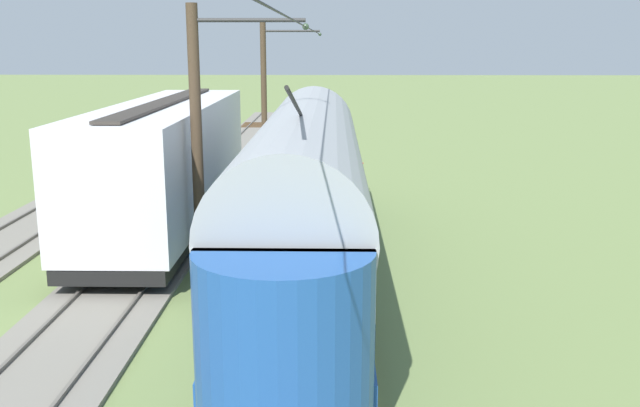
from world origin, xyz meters
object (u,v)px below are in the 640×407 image
at_px(boxcar_adjacent, 168,161).
at_px(catenary_pole_mid_near, 200,136).
at_px(catenary_pole_foreground, 266,90).
at_px(vintage_streetcar, 306,189).
at_px(switch_stand, 359,176).

bearing_deg(boxcar_adjacent, catenary_pole_mid_near, 113.46).
distance_m(catenary_pole_foreground, catenary_pole_mid_near, 17.04).
relative_size(vintage_streetcar, catenary_pole_foreground, 2.66).
height_order(boxcar_adjacent, catenary_pole_mid_near, catenary_pole_mid_near).
bearing_deg(vintage_streetcar, switch_stand, -99.44).
relative_size(catenary_pole_foreground, switch_stand, 5.40).
bearing_deg(boxcar_adjacent, vintage_streetcar, 133.96).
height_order(catenary_pole_mid_near, switch_stand, catenary_pole_mid_near).
distance_m(vintage_streetcar, catenary_pole_foreground, 17.64).
bearing_deg(switch_stand, vintage_streetcar, 80.56).
bearing_deg(catenary_pole_foreground, switch_stand, 119.89).
bearing_deg(vintage_streetcar, boxcar_adjacent, -46.04).
bearing_deg(vintage_streetcar, catenary_pole_mid_near, -7.93).
relative_size(boxcar_adjacent, switch_stand, 10.39).
bearing_deg(switch_stand, boxcar_adjacent, 41.10).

